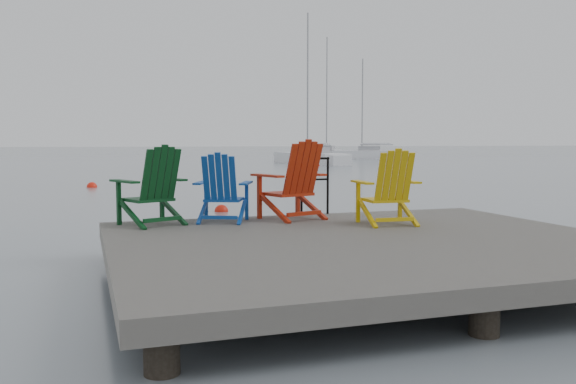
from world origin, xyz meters
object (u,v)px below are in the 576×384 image
object	(u,v)px
handrail	(315,180)
chair_blue	(222,188)
chair_red	(294,181)
sailboat_mid	(326,154)
buoy_d	(157,165)
chair_green	(153,186)
buoy_b	(92,187)
chair_yellow	(389,188)
buoy_c	(317,166)
sailboat_near	(310,159)
buoy_a	(221,211)
sailboat_far	(366,155)

from	to	relation	value
handrail	chair_blue	distance (m)	1.66
handrail	chair_red	size ratio (longest dim) A/B	0.79
sailboat_mid	buoy_d	size ratio (longest dim) A/B	31.48
sailboat_mid	chair_blue	bearing A→B (deg)	-84.21
chair_green	buoy_b	size ratio (longest dim) A/B	2.83
chair_yellow	sailboat_mid	world-z (taller)	sailboat_mid
buoy_c	buoy_b	bearing A→B (deg)	-134.00
chair_yellow	sailboat_near	distance (m)	37.83
sailboat_mid	buoy_d	bearing A→B (deg)	-112.31
handrail	buoy_d	bearing A→B (deg)	87.58
chair_blue	buoy_b	distance (m)	14.76
sailboat_mid	buoy_b	size ratio (longest dim) A/B	33.64
chair_blue	buoy_a	world-z (taller)	chair_blue
buoy_c	sailboat_mid	bearing A→B (deg)	66.34
handrail	buoy_a	distance (m)	5.24
sailboat_far	sailboat_mid	bearing A→B (deg)	51.70
sailboat_near	buoy_b	xyz separation A→B (m)	(-16.04, -20.13, -0.36)
sailboat_near	buoy_d	world-z (taller)	sailboat_near
chair_yellow	buoy_a	xyz separation A→B (m)	(-0.91, 6.58, -1.01)
chair_green	sailboat_far	distance (m)	51.85
chair_red	chair_yellow	distance (m)	1.42
sailboat_far	buoy_b	world-z (taller)	sailboat_far
chair_yellow	buoy_a	world-z (taller)	chair_yellow
chair_green	sailboat_near	bearing A→B (deg)	42.84
handrail	buoy_d	distance (m)	34.78
sailboat_mid	chair_yellow	bearing A→B (deg)	-81.77
sailboat_far	buoy_a	distance (m)	45.91
sailboat_far	buoy_c	bearing A→B (deg)	170.90
chair_red	buoy_a	distance (m)	5.72
buoy_a	buoy_d	distance (m)	29.67
chair_green	sailboat_mid	world-z (taller)	sailboat_mid
sailboat_near	sailboat_far	xyz separation A→B (m)	(9.75, 10.55, 0.00)
handrail	buoy_c	size ratio (longest dim) A/B	2.42
chair_red	sailboat_far	xyz separation A→B (m)	(23.14, 45.34, -0.72)
sailboat_near	chair_blue	bearing A→B (deg)	-120.07
chair_yellow	buoy_d	world-z (taller)	chair_yellow
buoy_d	sailboat_mid	bearing A→B (deg)	38.23
buoy_a	buoy_c	xyz separation A→B (m)	(11.88, 24.24, 0.00)
sailboat_near	sailboat_far	bearing A→B (deg)	39.77
buoy_b	buoy_c	xyz separation A→B (m)	(14.67, 15.19, 0.00)
handrail	chair_yellow	bearing A→B (deg)	-70.12
handrail	sailboat_mid	world-z (taller)	sailboat_mid
sailboat_mid	sailboat_far	xyz separation A→B (m)	(2.24, -4.78, 0.00)
sailboat_near	buoy_d	distance (m)	11.42
sailboat_near	buoy_c	xyz separation A→B (m)	(-1.37, -4.94, -0.36)
sailboat_near	buoy_b	distance (m)	25.74
buoy_a	sailboat_mid	bearing A→B (deg)	65.00
chair_yellow	sailboat_near	xyz separation A→B (m)	(12.34, 35.75, -0.66)
buoy_c	sailboat_far	bearing A→B (deg)	54.32
buoy_a	chair_yellow	bearing A→B (deg)	-82.14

